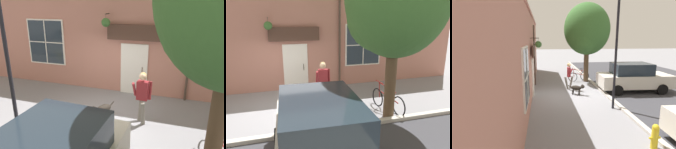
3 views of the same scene
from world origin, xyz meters
TOP-DOWN VIEW (x-y plane):
  - ground_plane at (0.00, 0.00)m, footprint 90.00×90.00m
  - curb_and_road at (5.85, 0.00)m, footprint 10.10×28.00m
  - storefront_facade at (-2.34, 0.02)m, footprint 0.95×18.00m
  - pedestrian_walking at (0.07, 1.37)m, footprint 0.62×0.59m
  - dog_on_leash at (0.38, 0.14)m, footprint 0.96×0.56m
  - street_tree_by_curb at (1.62, 3.20)m, footprint 3.35×3.02m
  - leaning_bicycle at (1.18, 3.49)m, footprint 1.70×0.40m
  - parked_car_mid_block at (3.95, 0.47)m, footprint 4.38×2.09m
  - street_lamp at (1.64, -2.08)m, footprint 0.32×0.32m
  - fire_hydrant at (1.64, -5.17)m, footprint 0.34×0.20m

SIDE VIEW (x-z plane):
  - ground_plane at x=0.00m, z-range 0.00..0.00m
  - curb_and_road at x=5.85m, z-range -0.04..0.08m
  - leaning_bicycle at x=1.18m, z-range -0.12..0.88m
  - fire_hydrant at x=1.64m, z-range 0.01..0.78m
  - dog_on_leash at x=0.38m, z-range 0.09..0.74m
  - parked_car_mid_block at x=3.95m, z-range 0.00..1.75m
  - pedestrian_walking at x=0.07m, z-range 0.17..1.86m
  - storefront_facade at x=-2.34m, z-range 0.01..4.71m
  - street_lamp at x=1.64m, z-range 0.78..6.24m
  - street_tree_by_curb at x=1.62m, z-range 0.86..6.60m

